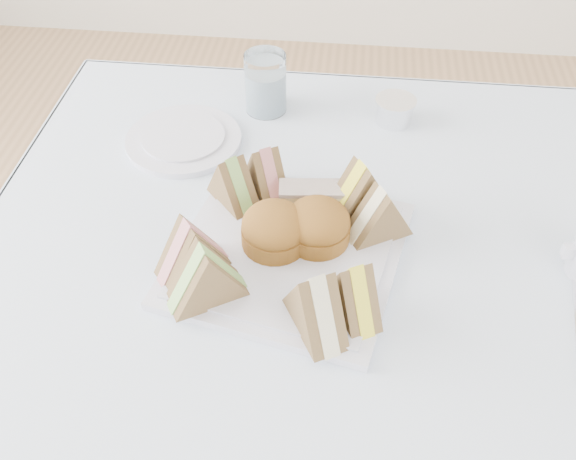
# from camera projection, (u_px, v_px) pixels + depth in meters

# --- Properties ---
(table) EXTENTS (0.90, 0.90, 0.74)m
(table) POSITION_uv_depth(u_px,v_px,m) (330.00, 435.00, 1.07)
(table) COLOR brown
(table) RESTS_ON floor
(tablecloth) EXTENTS (1.02, 1.02, 0.01)m
(tablecloth) POSITION_uv_depth(u_px,v_px,m) (344.00, 292.00, 0.81)
(tablecloth) COLOR silver
(tablecloth) RESTS_ON table
(serving_plate) EXTENTS (0.34, 0.34, 0.01)m
(serving_plate) POSITION_uv_depth(u_px,v_px,m) (288.00, 254.00, 0.84)
(serving_plate) COLOR silver
(serving_plate) RESTS_ON tablecloth
(sandwich_fl_a) EXTENTS (0.10, 0.09, 0.08)m
(sandwich_fl_a) POSITION_uv_depth(u_px,v_px,m) (191.00, 246.00, 0.79)
(sandwich_fl_a) COLOR brown
(sandwich_fl_a) RESTS_ON serving_plate
(sandwich_fl_b) EXTENTS (0.11, 0.09, 0.09)m
(sandwich_fl_b) POSITION_uv_depth(u_px,v_px,m) (205.00, 273.00, 0.75)
(sandwich_fl_b) COLOR brown
(sandwich_fl_b) RESTS_ON serving_plate
(sandwich_fr_a) EXTENTS (0.08, 0.10, 0.08)m
(sandwich_fr_a) POSITION_uv_depth(u_px,v_px,m) (354.00, 289.00, 0.74)
(sandwich_fr_a) COLOR brown
(sandwich_fr_a) RESTS_ON serving_plate
(sandwich_fr_b) EXTENTS (0.09, 0.11, 0.09)m
(sandwich_fr_b) POSITION_uv_depth(u_px,v_px,m) (316.00, 302.00, 0.72)
(sandwich_fr_b) COLOR brown
(sandwich_fr_b) RESTS_ON serving_plate
(sandwich_bl_a) EXTENTS (0.09, 0.09, 0.08)m
(sandwich_bl_a) POSITION_uv_depth(u_px,v_px,m) (232.00, 180.00, 0.88)
(sandwich_bl_a) COLOR brown
(sandwich_bl_a) RESTS_ON serving_plate
(sandwich_bl_b) EXTENTS (0.08, 0.09, 0.08)m
(sandwich_bl_b) POSITION_uv_depth(u_px,v_px,m) (266.00, 170.00, 0.90)
(sandwich_bl_b) COLOR brown
(sandwich_bl_b) RESTS_ON serving_plate
(sandwich_br_a) EXTENTS (0.10, 0.08, 0.08)m
(sandwich_br_a) POSITION_uv_depth(u_px,v_px,m) (380.00, 212.00, 0.83)
(sandwich_br_a) COLOR brown
(sandwich_br_a) RESTS_ON serving_plate
(sandwich_br_b) EXTENTS (0.10, 0.09, 0.08)m
(sandwich_br_b) POSITION_uv_depth(u_px,v_px,m) (360.00, 188.00, 0.86)
(sandwich_br_b) COLOR brown
(sandwich_br_b) RESTS_ON serving_plate
(scone_left) EXTENTS (0.09, 0.09, 0.06)m
(scone_left) POSITION_uv_depth(u_px,v_px,m) (274.00, 229.00, 0.83)
(scone_left) COLOR #965D2A
(scone_left) RESTS_ON serving_plate
(scone_right) EXTENTS (0.11, 0.11, 0.06)m
(scone_right) POSITION_uv_depth(u_px,v_px,m) (317.00, 225.00, 0.83)
(scone_right) COLOR #965D2A
(scone_right) RESTS_ON serving_plate
(pastry_slice) EXTENTS (0.09, 0.04, 0.04)m
(pastry_slice) POSITION_uv_depth(u_px,v_px,m) (311.00, 198.00, 0.88)
(pastry_slice) COLOR #D6C289
(pastry_slice) RESTS_ON serving_plate
(side_plate) EXTENTS (0.23, 0.23, 0.01)m
(side_plate) POSITION_uv_depth(u_px,v_px,m) (184.00, 140.00, 1.02)
(side_plate) COLOR silver
(side_plate) RESTS_ON tablecloth
(water_glass) EXTENTS (0.07, 0.07, 0.10)m
(water_glass) POSITION_uv_depth(u_px,v_px,m) (266.00, 83.00, 1.06)
(water_glass) COLOR white
(water_glass) RESTS_ON tablecloth
(tea_strainer) EXTENTS (0.09, 0.09, 0.04)m
(tea_strainer) POSITION_uv_depth(u_px,v_px,m) (395.00, 112.00, 1.05)
(tea_strainer) COLOR silver
(tea_strainer) RESTS_ON tablecloth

